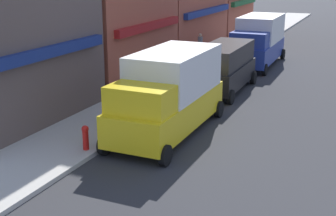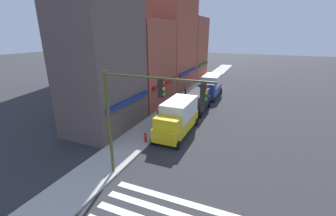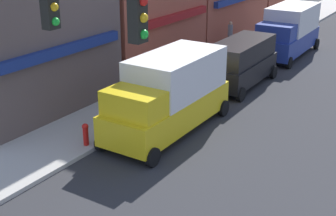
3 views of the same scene
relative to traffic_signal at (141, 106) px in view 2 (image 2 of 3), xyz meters
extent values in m
cube|color=silver|center=(-0.78, -4.09, -4.98)|extent=(0.45, 10.80, 0.01)
cube|color=brown|center=(6.21, 7.41, 2.76)|extent=(7.64, 5.00, 15.49)
cube|color=navy|center=(6.21, 4.76, -1.98)|extent=(6.49, 0.30, 0.40)
cube|color=#9E4C38|center=(14.41, 7.41, 0.17)|extent=(8.13, 5.00, 10.30)
cube|color=maroon|center=(14.41, 4.76, -1.98)|extent=(6.91, 0.30, 0.40)
cube|color=#9E4C38|center=(23.64, 7.41, 2.10)|extent=(9.97, 5.00, 14.16)
cube|color=navy|center=(23.64, 4.76, -1.98)|extent=(8.47, 0.30, 0.40)
cube|color=#9E4C38|center=(32.96, 7.41, 0.80)|extent=(8.10, 5.00, 11.57)
cube|color=#1E592D|center=(32.96, 4.76, -1.98)|extent=(6.88, 0.30, 0.40)
cylinder|color=#474C1E|center=(0.00, 2.31, -1.58)|extent=(0.18, 0.18, 6.81)
cylinder|color=#474C1E|center=(0.00, -0.89, 1.62)|extent=(0.12, 6.41, 0.12)
cube|color=black|center=(0.00, -1.21, 1.10)|extent=(0.32, 0.24, 0.95)
sphere|color=red|center=(0.00, -1.34, 1.39)|extent=(0.18, 0.18, 0.18)
sphere|color=#EAAD14|center=(0.00, -1.34, 1.09)|extent=(0.18, 0.18, 0.18)
sphere|color=green|center=(0.00, -1.34, 0.79)|extent=(0.18, 0.18, 0.18)
cube|color=black|center=(0.00, -3.46, 1.10)|extent=(0.32, 0.24, 0.95)
sphere|color=red|center=(0.00, -3.59, 1.39)|extent=(0.18, 0.18, 0.18)
sphere|color=#EAAD14|center=(0.00, -3.59, 1.09)|extent=(0.18, 0.18, 0.18)
sphere|color=green|center=(0.00, -3.59, 0.79)|extent=(0.18, 0.18, 0.18)
cube|color=yellow|center=(7.39, 0.61, -4.09)|extent=(6.21, 2.22, 1.10)
cube|color=silver|center=(8.01, 0.61, -2.74)|extent=(4.35, 2.21, 1.60)
cube|color=yellow|center=(5.41, 0.61, -3.09)|extent=(1.74, 2.10, 0.90)
cylinder|color=black|center=(4.70, 1.71, -4.64)|extent=(0.68, 0.22, 0.68)
cylinder|color=black|center=(4.70, -0.49, -4.64)|extent=(0.68, 0.22, 0.68)
cylinder|color=black|center=(10.08, 1.71, -4.64)|extent=(0.68, 0.22, 0.68)
cylinder|color=black|center=(10.08, -0.49, -4.64)|extent=(0.68, 0.22, 0.68)
cube|color=black|center=(14.16, 0.61, -4.14)|extent=(5.02, 2.06, 1.00)
cube|color=black|center=(14.16, 0.61, -3.14)|extent=(4.77, 1.90, 1.00)
cylinder|color=black|center=(12.07, 1.61, -4.64)|extent=(0.68, 0.22, 0.68)
cylinder|color=black|center=(12.07, -0.39, -4.64)|extent=(0.68, 0.22, 0.68)
cylinder|color=black|center=(16.26, 1.61, -4.64)|extent=(0.68, 0.22, 0.68)
cylinder|color=black|center=(16.26, -0.39, -4.64)|extent=(0.68, 0.22, 0.68)
cube|color=navy|center=(21.16, 0.61, -4.09)|extent=(6.23, 2.29, 1.10)
cube|color=silver|center=(21.78, 0.61, -2.74)|extent=(4.37, 2.26, 1.60)
cube|color=navy|center=(19.17, 0.61, -3.09)|extent=(1.77, 2.12, 0.90)
cylinder|color=black|center=(18.47, 1.71, -4.64)|extent=(0.68, 0.22, 0.68)
cylinder|color=black|center=(18.47, -0.49, -4.64)|extent=(0.68, 0.22, 0.68)
cylinder|color=black|center=(23.85, 1.71, -4.64)|extent=(0.68, 0.22, 0.68)
cylinder|color=black|center=(23.85, -0.49, -4.64)|extent=(0.68, 0.22, 0.68)
cylinder|color=#23232D|center=(20.32, 4.13, -4.41)|extent=(0.26, 0.26, 0.85)
cylinder|color=slate|center=(20.32, 4.13, -3.63)|extent=(0.32, 0.32, 0.70)
sphere|color=tan|center=(20.32, 4.13, -3.17)|extent=(0.22, 0.22, 0.22)
cylinder|color=#23232D|center=(8.14, 2.78, -4.41)|extent=(0.26, 0.26, 0.85)
cylinder|color=#2D4C9E|center=(8.14, 2.78, -3.63)|extent=(0.32, 0.32, 0.70)
sphere|color=tan|center=(8.14, 2.78, -3.17)|extent=(0.22, 0.22, 0.22)
cylinder|color=red|center=(4.50, 2.31, -4.51)|extent=(0.20, 0.20, 0.65)
sphere|color=red|center=(4.50, 2.31, -4.11)|extent=(0.24, 0.24, 0.24)
camera|label=1|loc=(-7.62, -6.08, 1.02)|focal=50.00mm
camera|label=2|loc=(-10.34, -5.95, 3.85)|focal=24.00mm
camera|label=3|loc=(-6.88, -8.51, 2.66)|focal=50.00mm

